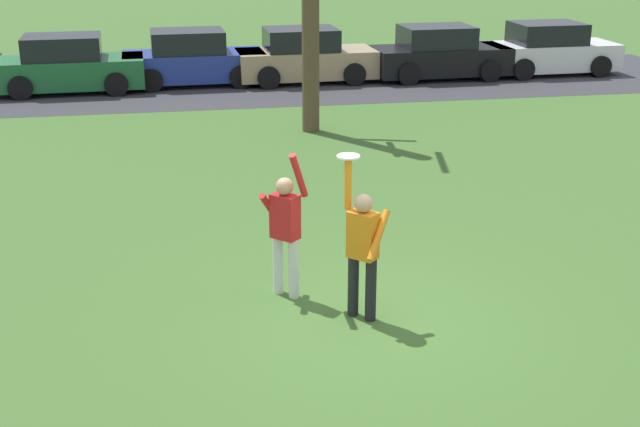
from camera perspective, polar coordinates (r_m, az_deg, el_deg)
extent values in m
plane|color=#426B2D|center=(11.05, 3.04, -6.87)|extent=(120.00, 120.00, 0.00)
cylinder|color=black|center=(10.81, 3.39, -5.10)|extent=(0.14, 0.14, 0.82)
cylinder|color=black|center=(10.93, 2.22, -4.78)|extent=(0.14, 0.14, 0.82)
cube|color=orange|center=(10.60, 2.86, -1.44)|extent=(0.41, 0.41, 0.60)
sphere|color=tan|center=(10.46, 2.90, 0.68)|extent=(0.23, 0.23, 0.23)
cylinder|color=orange|center=(10.47, 3.91, -1.45)|extent=(0.37, 0.39, 0.59)
cylinder|color=orange|center=(10.50, 1.88, 2.02)|extent=(0.09, 0.09, 0.66)
cylinder|color=silver|center=(11.56, -2.80, -3.40)|extent=(0.14, 0.14, 0.82)
cylinder|color=silver|center=(11.42, -1.76, -3.69)|extent=(0.14, 0.14, 0.82)
cube|color=red|center=(11.23, -2.33, -0.21)|extent=(0.41, 0.41, 0.60)
sphere|color=tan|center=(11.09, -2.36, 1.81)|extent=(0.23, 0.23, 0.23)
cylinder|color=red|center=(11.34, -3.25, 0.24)|extent=(0.37, 0.39, 0.59)
cylinder|color=red|center=(10.91, -1.43, 2.53)|extent=(0.28, 0.29, 0.65)
cylinder|color=white|center=(10.40, 1.90, 3.81)|extent=(0.28, 0.28, 0.02)
cube|color=#1E6633|center=(25.61, -16.24, 8.98)|extent=(4.15, 1.91, 0.80)
cube|color=black|center=(25.51, -16.73, 10.53)|extent=(2.15, 1.70, 0.64)
cylinder|color=black|center=(26.48, -13.30, 9.07)|extent=(0.67, 0.24, 0.66)
cylinder|color=black|center=(24.69, -13.35, 8.33)|extent=(0.67, 0.24, 0.66)
cylinder|color=black|center=(26.67, -18.82, 8.62)|extent=(0.67, 0.24, 0.66)
cylinder|color=black|center=(24.89, -19.25, 7.86)|extent=(0.67, 0.24, 0.66)
cube|color=#233893|center=(25.96, -8.36, 9.67)|extent=(4.15, 1.91, 0.80)
cube|color=black|center=(25.84, -8.78, 11.22)|extent=(2.15, 1.70, 0.64)
cylinder|color=black|center=(26.99, -5.75, 9.68)|extent=(0.67, 0.24, 0.66)
cylinder|color=black|center=(25.21, -5.27, 9.00)|extent=(0.67, 0.24, 0.66)
cylinder|color=black|center=(26.85, -11.21, 9.35)|extent=(0.67, 0.24, 0.66)
cylinder|color=black|center=(25.05, -11.12, 8.65)|extent=(0.67, 0.24, 0.66)
cube|color=tan|center=(26.11, -0.94, 9.93)|extent=(4.15, 1.91, 0.80)
cube|color=black|center=(25.98, -1.28, 11.48)|extent=(2.15, 1.70, 0.64)
cylinder|color=black|center=(27.29, 1.35, 9.88)|extent=(0.67, 0.24, 0.66)
cylinder|color=black|center=(25.55, 2.30, 9.20)|extent=(0.67, 0.24, 0.66)
cylinder|color=black|center=(26.83, -4.02, 9.67)|extent=(0.67, 0.24, 0.66)
cylinder|color=black|center=(25.06, -3.42, 8.98)|extent=(0.67, 0.24, 0.66)
cube|color=black|center=(26.92, 7.96, 10.04)|extent=(4.15, 1.91, 0.80)
cube|color=black|center=(26.76, 7.73, 11.55)|extent=(2.15, 1.70, 0.64)
cylinder|color=black|center=(28.24, 9.79, 9.93)|extent=(0.67, 0.24, 0.66)
cylinder|color=black|center=(26.58, 11.22, 9.25)|extent=(0.67, 0.24, 0.66)
cylinder|color=black|center=(27.41, 4.76, 9.86)|extent=(0.67, 0.24, 0.66)
cylinder|color=black|center=(25.70, 5.92, 9.18)|extent=(0.67, 0.24, 0.66)
cube|color=white|center=(28.37, 14.98, 10.05)|extent=(4.15, 1.91, 0.80)
cube|color=black|center=(28.20, 14.83, 11.50)|extent=(2.15, 1.70, 0.64)
cylinder|color=black|center=(29.78, 16.38, 9.92)|extent=(0.67, 0.24, 0.66)
cylinder|color=black|center=(28.21, 18.10, 9.25)|extent=(0.67, 0.24, 0.66)
cylinder|color=black|center=(28.68, 11.82, 9.95)|extent=(0.67, 0.24, 0.66)
cylinder|color=black|center=(27.04, 13.35, 9.28)|extent=(0.67, 0.24, 0.66)
cube|color=#38383D|center=(25.80, -4.29, 8.53)|extent=(27.72, 6.40, 0.01)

